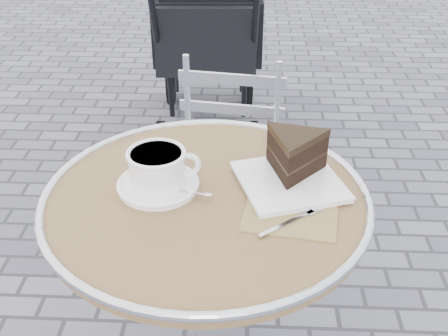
{
  "coord_description": "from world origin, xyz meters",
  "views": [
    {
      "loc": [
        0.09,
        -1.0,
        1.42
      ],
      "look_at": [
        0.04,
        0.04,
        0.78
      ],
      "focal_mm": 45.0,
      "sensor_mm": 36.0,
      "label": 1
    }
  ],
  "objects_px": {
    "baby_stroller": "(208,34)",
    "cappuccino_set": "(158,172)",
    "cafe_table": "(207,254)",
    "cake_plate_set": "(293,160)",
    "bistro_chair": "(228,151)"
  },
  "relations": [
    {
      "from": "baby_stroller",
      "to": "cappuccino_set",
      "type": "bearing_deg",
      "value": -92.04
    },
    {
      "from": "cafe_table",
      "to": "cappuccino_set",
      "type": "relative_size",
      "value": 3.61
    },
    {
      "from": "cappuccino_set",
      "to": "baby_stroller",
      "type": "bearing_deg",
      "value": 76.54
    },
    {
      "from": "cake_plate_set",
      "to": "baby_stroller",
      "type": "bearing_deg",
      "value": 82.18
    },
    {
      "from": "cafe_table",
      "to": "cappuccino_set",
      "type": "bearing_deg",
      "value": 165.99
    },
    {
      "from": "bistro_chair",
      "to": "baby_stroller",
      "type": "xyz_separation_m",
      "value": [
        -0.15,
        1.17,
        0.01
      ]
    },
    {
      "from": "cake_plate_set",
      "to": "baby_stroller",
      "type": "height_order",
      "value": "baby_stroller"
    },
    {
      "from": "cafe_table",
      "to": "baby_stroller",
      "type": "height_order",
      "value": "baby_stroller"
    },
    {
      "from": "cafe_table",
      "to": "cake_plate_set",
      "type": "distance_m",
      "value": 0.3
    },
    {
      "from": "cappuccino_set",
      "to": "cake_plate_set",
      "type": "relative_size",
      "value": 0.59
    },
    {
      "from": "cake_plate_set",
      "to": "bistro_chair",
      "type": "height_order",
      "value": "cake_plate_set"
    },
    {
      "from": "baby_stroller",
      "to": "bistro_chair",
      "type": "bearing_deg",
      "value": -85.42
    },
    {
      "from": "cappuccino_set",
      "to": "cake_plate_set",
      "type": "bearing_deg",
      "value": -5.3
    },
    {
      "from": "bistro_chair",
      "to": "cappuccino_set",
      "type": "bearing_deg",
      "value": -93.98
    },
    {
      "from": "cappuccino_set",
      "to": "baby_stroller",
      "type": "xyz_separation_m",
      "value": [
        -0.02,
        1.76,
        -0.27
      ]
    }
  ]
}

